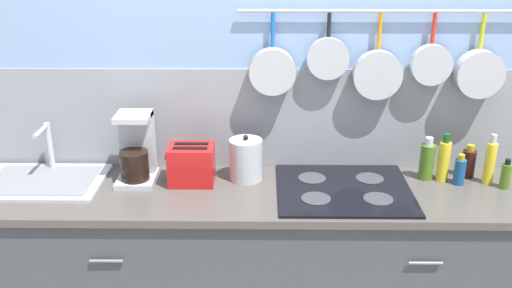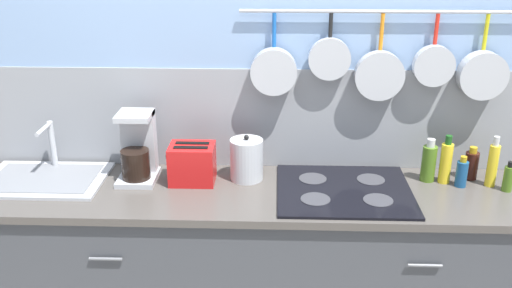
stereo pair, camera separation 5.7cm
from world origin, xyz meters
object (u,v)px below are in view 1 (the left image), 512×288
(bottle_olive_oil, at_px, (490,162))
(toaster, at_px, (192,164))
(bottle_hot_sauce, at_px, (469,163))
(bottle_vinegar, at_px, (506,175))
(bottle_dish_soap, at_px, (460,171))
(coffee_maker, at_px, (136,152))
(kettle, at_px, (246,159))
(bottle_sesame_oil, at_px, (444,160))
(bottle_cooking_wine, at_px, (427,161))

(bottle_olive_oil, bearing_deg, toaster, -179.71)
(bottle_hot_sauce, bearing_deg, bottle_vinegar, -45.89)
(toaster, relative_size, bottle_dish_soap, 1.52)
(coffee_maker, bearing_deg, bottle_dish_soap, -1.45)
(bottle_olive_oil, bearing_deg, bottle_vinegar, -41.83)
(kettle, distance_m, bottle_vinegar, 1.17)
(bottle_olive_oil, bearing_deg, bottle_hot_sauce, 131.04)
(bottle_sesame_oil, bearing_deg, bottle_vinegar, -17.46)
(bottle_hot_sauce, bearing_deg, coffee_maker, -178.17)
(toaster, relative_size, bottle_olive_oil, 0.93)
(bottle_olive_oil, distance_m, bottle_vinegar, 0.09)
(bottle_dish_soap, distance_m, bottle_vinegar, 0.20)
(bottle_cooking_wine, height_order, bottle_dish_soap, bottle_cooking_wine)
(toaster, distance_m, bottle_sesame_oil, 1.16)
(bottle_sesame_oil, relative_size, bottle_vinegar, 1.63)
(coffee_maker, distance_m, bottle_cooking_wine, 1.35)
(coffee_maker, bearing_deg, bottle_hot_sauce, 1.83)
(bottle_cooking_wine, bearing_deg, bottle_dish_soap, -22.92)
(bottle_cooking_wine, bearing_deg, bottle_olive_oil, -9.85)
(bottle_hot_sauce, bearing_deg, bottle_sesame_oil, -160.72)
(bottle_sesame_oil, height_order, bottle_hot_sauce, bottle_sesame_oil)
(toaster, xyz_separation_m, bottle_hot_sauce, (1.29, 0.08, -0.02))
(bottle_cooking_wine, height_order, bottle_vinegar, bottle_cooking_wine)
(coffee_maker, relative_size, bottle_hot_sauce, 2.04)
(coffee_maker, xyz_separation_m, bottle_hot_sauce, (1.55, 0.05, -0.06))
(toaster, distance_m, bottle_olive_oil, 1.36)
(bottle_sesame_oil, height_order, bottle_dish_soap, bottle_sesame_oil)
(kettle, distance_m, bottle_sesame_oil, 0.91)
(coffee_maker, relative_size, toaster, 1.45)
(bottle_hot_sauce, bearing_deg, toaster, -176.30)
(coffee_maker, relative_size, bottle_olive_oil, 1.35)
(bottle_sesame_oil, relative_size, bottle_olive_oil, 0.96)
(coffee_maker, xyz_separation_m, toaster, (0.26, -0.03, -0.04))
(bottle_olive_oil, bearing_deg, bottle_dish_soap, -175.61)
(kettle, xyz_separation_m, bottle_dish_soap, (0.98, -0.05, -0.03))
(bottle_hot_sauce, xyz_separation_m, bottle_vinegar, (0.12, -0.13, -0.01))
(bottle_sesame_oil, distance_m, bottle_dish_soap, 0.08)
(toaster, distance_m, bottle_dish_soap, 1.23)
(coffee_maker, relative_size, bottle_vinegar, 2.28)
(bottle_cooking_wine, bearing_deg, kettle, -179.13)
(toaster, height_order, bottle_hot_sauce, toaster)
(bottle_vinegar, bearing_deg, toaster, 178.21)
(kettle, bearing_deg, coffee_maker, -179.14)
(bottle_dish_soap, bearing_deg, bottle_sesame_oil, 148.09)
(toaster, xyz_separation_m, kettle, (0.25, 0.04, 0.01))
(toaster, bearing_deg, bottle_dish_soap, -0.16)
(bottle_hot_sauce, bearing_deg, bottle_dish_soap, -128.48)
(bottle_cooking_wine, xyz_separation_m, bottle_hot_sauce, (0.21, 0.03, -0.02))
(bottle_cooking_wine, relative_size, bottle_olive_oil, 0.86)
(bottle_cooking_wine, bearing_deg, bottle_hot_sauce, 8.11)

